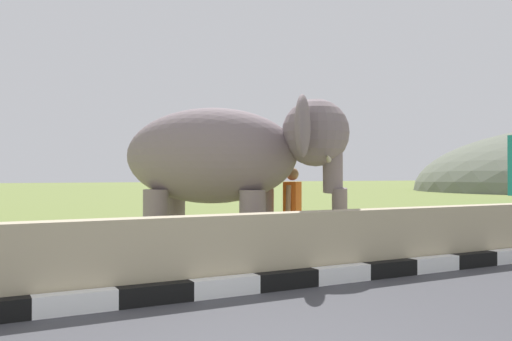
{
  "coord_description": "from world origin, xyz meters",
  "views": [
    {
      "loc": [
        -1.82,
        -2.83,
        1.52
      ],
      "look_at": [
        2.56,
        5.39,
        1.6
      ],
      "focal_mm": 37.75,
      "sensor_mm": 36.0,
      "label": 1
    }
  ],
  "objects": [
    {
      "name": "striped_curb",
      "position": [
        -0.35,
        3.29,
        0.12
      ],
      "size": [
        16.2,
        0.2,
        0.24
      ],
      "color": "white",
      "rests_on": "ground_plane"
    },
    {
      "name": "person_handler",
      "position": [
        3.36,
        5.49,
        0.93
      ],
      "size": [
        0.55,
        0.51,
        1.66
      ],
      "color": "navy",
      "rests_on": "ground_plane"
    },
    {
      "name": "elephant",
      "position": [
        2.25,
        5.76,
        1.83
      ],
      "size": [
        3.92,
        3.71,
        2.83
      ],
      "color": "slate",
      "rests_on": "ground_plane"
    },
    {
      "name": "barrier_parapet",
      "position": [
        2.0,
        3.59,
        0.5
      ],
      "size": [
        28.0,
        0.36,
        1.0
      ],
      "primitive_type": "cube",
      "color": "tan",
      "rests_on": "ground_plane"
    }
  ]
}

